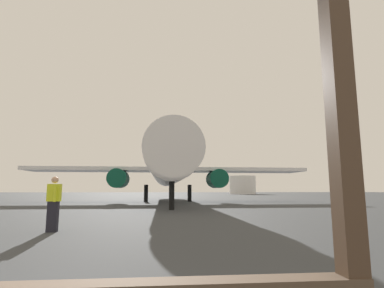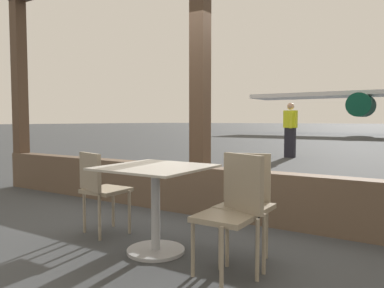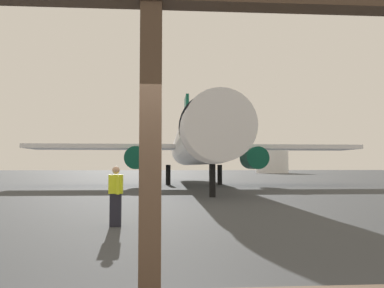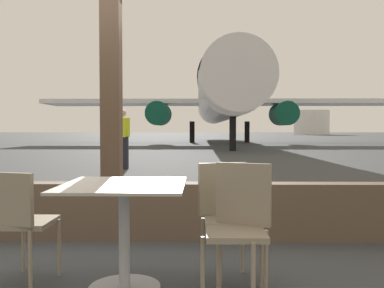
# 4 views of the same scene
# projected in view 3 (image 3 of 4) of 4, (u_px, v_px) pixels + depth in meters

# --- Properties ---
(ground_plane) EXTENTS (220.00, 220.00, 0.00)m
(ground_plane) POSITION_uv_depth(u_px,v_px,m) (165.00, 181.00, 43.24)
(ground_plane) COLOR #383A3D
(window_frame) EXTENTS (7.72, 0.24, 3.52)m
(window_frame) POSITION_uv_depth(u_px,v_px,m) (150.00, 219.00, 3.47)
(window_frame) COLOR brown
(window_frame) RESTS_ON ground
(airplane) EXTENTS (29.29, 32.66, 10.61)m
(airplane) POSITION_uv_depth(u_px,v_px,m) (195.00, 144.00, 33.90)
(airplane) COLOR silver
(airplane) RESTS_ON ground
(ground_crew_worker) EXTENTS (0.40, 0.54, 1.74)m
(ground_crew_worker) POSITION_uv_depth(u_px,v_px,m) (116.00, 195.00, 11.04)
(ground_crew_worker) COLOR black
(ground_crew_worker) RESTS_ON ground
(fuel_storage_tank) EXTENTS (7.69, 7.69, 5.27)m
(fuel_storage_tank) POSITION_uv_depth(u_px,v_px,m) (272.00, 162.00, 91.34)
(fuel_storage_tank) COLOR white
(fuel_storage_tank) RESTS_ON ground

